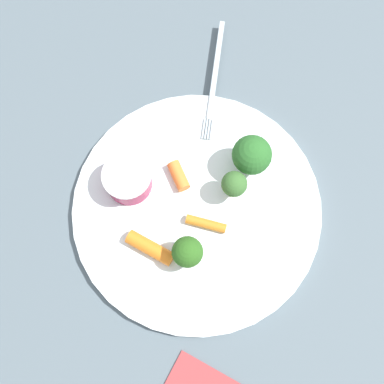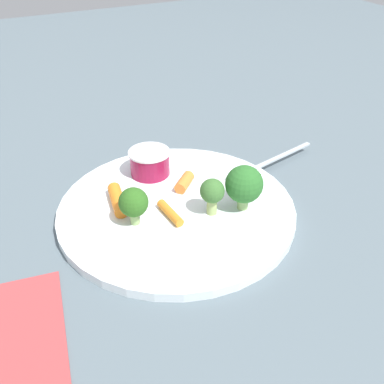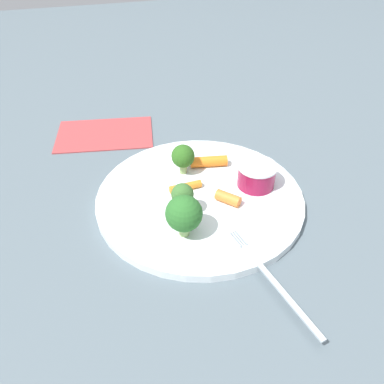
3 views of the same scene
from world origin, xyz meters
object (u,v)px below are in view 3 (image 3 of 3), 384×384
(broccoli_floret_1, at_px, (183,157))
(fork, at_px, (270,277))
(carrot_stick_0, at_px, (228,198))
(carrot_stick_2, at_px, (185,187))
(plate, at_px, (200,198))
(carrot_stick_1, at_px, (209,161))
(broccoli_floret_2, at_px, (183,196))
(broccoli_floret_0, at_px, (184,214))
(sauce_cup, at_px, (256,175))
(napkin, at_px, (105,134))

(broccoli_floret_1, bearing_deg, fork, 101.21)
(carrot_stick_0, height_order, carrot_stick_2, carrot_stick_0)
(plate, distance_m, carrot_stick_1, 0.08)
(broccoli_floret_2, bearing_deg, carrot_stick_1, -124.59)
(plate, height_order, broccoli_floret_1, broccoli_floret_1)
(broccoli_floret_1, distance_m, broccoli_floret_2, 0.10)
(carrot_stick_2, bearing_deg, broccoli_floret_0, 74.42)
(broccoli_floret_0, relative_size, fork, 0.35)
(sauce_cup, distance_m, broccoli_floret_1, 0.11)
(broccoli_floret_2, relative_size, carrot_stick_1, 0.83)
(napkin, bearing_deg, carrot_stick_2, 114.97)
(sauce_cup, relative_size, carrot_stick_0, 1.61)
(fork, bearing_deg, plate, -78.07)
(plate, relative_size, carrot_stick_1, 5.17)
(broccoli_floret_0, xyz_separation_m, napkin, (0.07, -0.30, -0.04))
(carrot_stick_1, bearing_deg, carrot_stick_2, 43.91)
(sauce_cup, relative_size, broccoli_floret_1, 1.19)
(plate, relative_size, broccoli_floret_0, 5.08)
(broccoli_floret_0, relative_size, broccoli_floret_2, 1.23)
(broccoli_floret_1, xyz_separation_m, carrot_stick_1, (-0.04, -0.01, -0.02))
(napkin, bearing_deg, broccoli_floret_0, 103.85)
(broccoli_floret_0, xyz_separation_m, carrot_stick_2, (-0.02, -0.09, -0.03))
(carrot_stick_0, bearing_deg, carrot_stick_1, -90.48)
(broccoli_floret_0, bearing_deg, fork, 129.01)
(carrot_stick_1, distance_m, fork, 0.23)
(carrot_stick_2, relative_size, fork, 0.28)
(sauce_cup, xyz_separation_m, napkin, (0.20, -0.23, -0.03))
(plate, bearing_deg, carrot_stick_1, -117.28)
(broccoli_floret_1, height_order, broccoli_floret_2, same)
(carrot_stick_0, relative_size, carrot_stick_1, 0.61)
(broccoli_floret_0, xyz_separation_m, carrot_stick_0, (-0.08, -0.04, -0.03))
(plate, bearing_deg, carrot_stick_2, -44.00)
(napkin, bearing_deg, carrot_stick_1, 132.63)
(carrot_stick_1, xyz_separation_m, napkin, (0.15, -0.16, -0.02))
(carrot_stick_0, distance_m, napkin, 0.30)
(broccoli_floret_0, xyz_separation_m, fork, (-0.08, 0.10, -0.03))
(napkin, bearing_deg, broccoli_floret_2, 107.51)
(sauce_cup, relative_size, broccoli_floret_0, 0.97)
(broccoli_floret_2, bearing_deg, carrot_stick_0, -175.98)
(sauce_cup, distance_m, broccoli_floret_2, 0.13)
(broccoli_floret_2, relative_size, carrot_stick_0, 1.35)
(sauce_cup, distance_m, carrot_stick_0, 0.06)
(broccoli_floret_2, distance_m, napkin, 0.28)
(broccoli_floret_1, xyz_separation_m, napkin, (0.11, -0.17, -0.04))
(plate, bearing_deg, napkin, -63.11)
(plate, height_order, sauce_cup, sauce_cup)
(broccoli_floret_2, bearing_deg, broccoli_floret_1, -104.74)
(carrot_stick_0, xyz_separation_m, carrot_stick_2, (0.05, -0.04, -0.00))
(broccoli_floret_0, distance_m, fork, 0.13)
(broccoli_floret_1, xyz_separation_m, fork, (-0.05, 0.23, -0.03))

